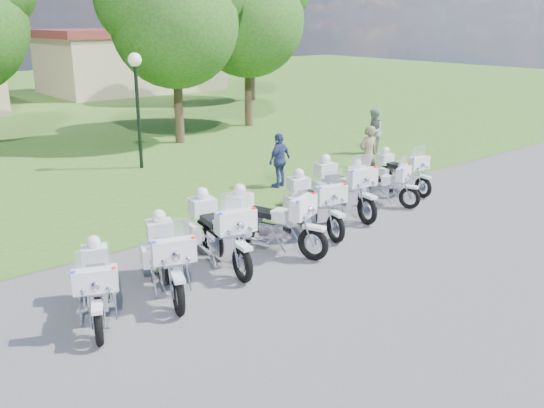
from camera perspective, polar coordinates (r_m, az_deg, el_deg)
ground at (r=13.06m, az=4.68°, el=-4.87°), size 100.00×100.00×0.00m
motorcycle_0 at (r=10.65m, az=-16.21°, el=-7.16°), size 1.29×2.10×1.50m
motorcycle_1 at (r=11.34m, az=-9.85°, el=-4.83°), size 1.34×2.35×1.65m
motorcycle_2 at (r=12.45m, az=-5.06°, el=-2.40°), size 1.14×2.58×1.74m
motorcycle_3 at (r=13.07m, az=-0.18°, el=-1.45°), size 1.35×2.44×1.70m
motorcycle_4 at (r=14.44m, az=3.94°, el=0.19°), size 1.14×2.38×1.62m
motorcycle_5 at (r=15.73m, az=6.62°, el=1.69°), size 1.12×2.53×1.71m
motorcycle_6 at (r=16.69m, az=10.04°, el=2.01°), size 1.11×2.03×1.42m
motorcycle_7 at (r=18.10m, az=12.02°, el=3.12°), size 0.83×2.15×1.44m
lamp_post at (r=20.50m, az=-12.67°, el=11.21°), size 0.44×0.44×3.79m
tree_2 at (r=24.52m, az=-9.32°, el=17.49°), size 5.78×4.93×7.70m
tree_3 at (r=28.25m, az=-2.43°, el=17.86°), size 5.91×5.04×7.88m
building_east at (r=43.35m, az=-13.10°, el=13.07°), size 11.44×7.28×4.10m
bystander_a at (r=18.82m, az=9.03°, el=4.66°), size 0.72×0.56×1.74m
bystander_b at (r=22.83m, az=9.51°, el=6.73°), size 1.01×1.02×1.66m
bystander_c at (r=18.01m, az=0.72°, el=4.13°), size 1.02×0.62×1.63m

